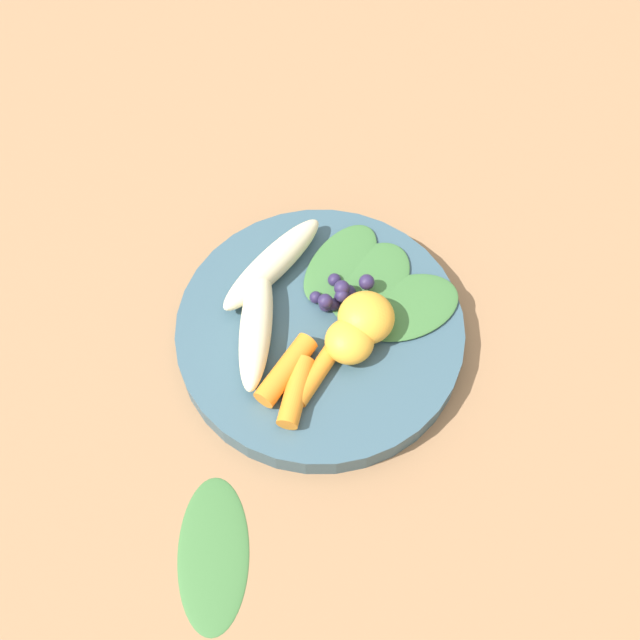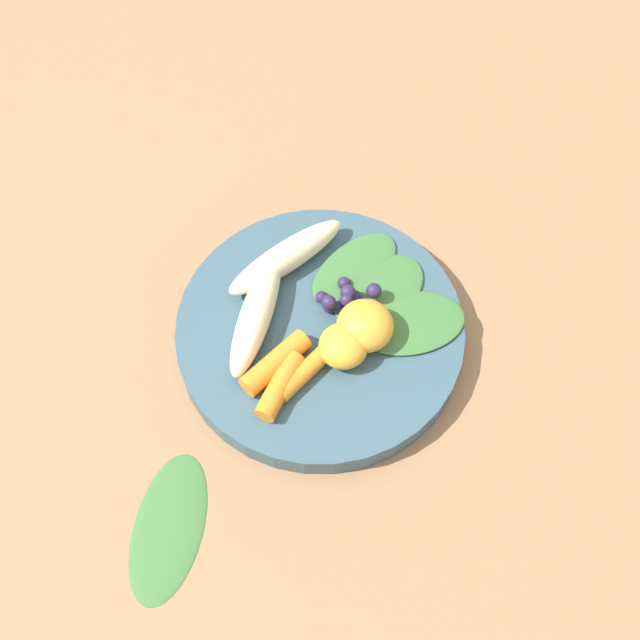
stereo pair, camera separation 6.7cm
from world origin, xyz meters
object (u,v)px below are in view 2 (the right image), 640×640
object	(u,v)px
banana_peeled_right	(286,257)
kale_leaf_stray	(168,527)
banana_peeled_left	(256,314)
bowl	(320,333)
orange_segment_near	(365,326)

from	to	relation	value
banana_peeled_right	kale_leaf_stray	size ratio (longest dim) A/B	0.99
banana_peeled_left	banana_peeled_right	size ratio (longest dim) A/B	1.00
banana_peeled_left	banana_peeled_right	distance (m)	0.06
banana_peeled_left	banana_peeled_right	bearing A→B (deg)	171.83
banana_peeled_right	bowl	bearing A→B (deg)	77.74
banana_peeled_left	orange_segment_near	world-z (taller)	orange_segment_near
orange_segment_near	kale_leaf_stray	size ratio (longest dim) A/B	0.39
banana_peeled_right	orange_segment_near	bearing A→B (deg)	95.15
banana_peeled_left	orange_segment_near	bearing A→B (deg)	95.95
banana_peeled_right	kale_leaf_stray	world-z (taller)	banana_peeled_right
bowl	banana_peeled_right	world-z (taller)	banana_peeled_right
banana_peeled_right	kale_leaf_stray	distance (m)	0.24
banana_peeled_left	orange_segment_near	distance (m)	0.09
kale_leaf_stray	banana_peeled_right	bearing A→B (deg)	168.24
banana_peeled_left	kale_leaf_stray	xyz separation A→B (m)	(0.02, -0.18, -0.03)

